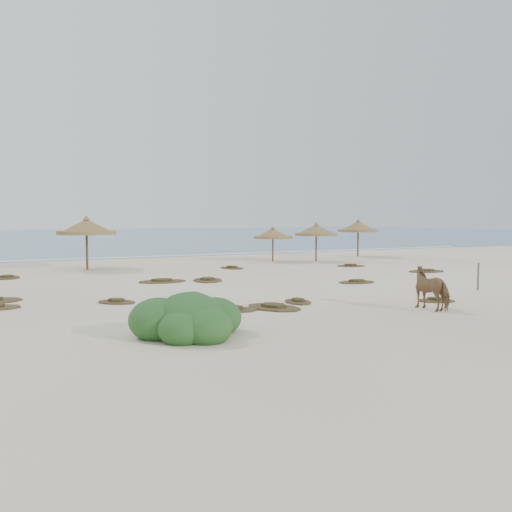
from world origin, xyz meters
name	(u,v)px	position (x,y,z in m)	size (l,w,h in m)	color
ground	(300,304)	(0.00, 0.00, 0.00)	(160.00, 160.00, 0.00)	beige
ocean	(40,237)	(0.00, 75.00, 0.00)	(200.00, 100.00, 0.01)	#2D6587
foam_line	(121,258)	(0.00, 26.00, 0.00)	(70.00, 0.60, 0.01)	white
palapa_2	(86,228)	(-4.06, 18.14, 2.46)	(4.07, 4.07, 3.17)	#4E3628
palapa_3	(87,228)	(-4.26, 17.08, 2.51)	(3.59, 3.59, 3.23)	#4E3628
palapa_4	(273,234)	(8.53, 17.30, 1.94)	(3.10, 3.10, 2.49)	#4E3628
palapa_5	(316,231)	(11.32, 16.03, 2.17)	(3.17, 3.17, 2.80)	#4E3628
palapa_6	(358,227)	(17.00, 18.63, 2.32)	(3.82, 3.82, 2.99)	#4E3628
horse	(433,288)	(3.36, -3.17, 0.73)	(0.78, 1.72, 1.45)	brown
fence_post_far	(478,276)	(8.80, -0.33, 0.59)	(0.09, 0.09, 1.19)	#69604F
bush	(190,320)	(-5.64, -3.54, 0.45)	(3.09, 2.72, 1.38)	#295A26
scrub_2	(116,302)	(-5.91, 3.26, 0.05)	(1.72, 1.75, 0.16)	#4D3D22
scrub_3	(208,280)	(-0.16, 8.35, 0.05)	(2.07, 2.55, 0.16)	#4D3D22
scrub_4	(357,282)	(5.86, 4.27, 0.05)	(1.91, 1.30, 0.16)	#4D3D22
scrub_5	(426,271)	(12.74, 6.77, 0.05)	(2.37, 1.68, 0.16)	#4D3D22
scrub_6	(7,277)	(-8.85, 14.21, 0.05)	(1.47, 2.06, 0.16)	#4D3D22
scrub_7	(232,268)	(3.72, 13.82, 0.05)	(1.46, 1.98, 0.16)	#4D3D22
scrub_9	(274,307)	(-1.39, -0.50, 0.05)	(2.06, 2.50, 0.16)	#4D3D22
scrub_10	(351,266)	(11.04, 11.63, 0.05)	(2.11, 1.82, 0.16)	#4D3D22
scrub_11	(232,309)	(-2.87, -0.30, 0.05)	(1.97, 1.62, 0.16)	#4D3D22
scrub_12	(436,300)	(4.76, -1.93, 0.05)	(1.65, 1.46, 0.16)	#4D3D22
scrub_13	(162,281)	(-2.32, 8.88, 0.05)	(2.44, 1.67, 0.16)	#4D3D22
scrub_14	(298,301)	(0.04, 0.22, 0.05)	(1.18, 1.56, 0.16)	#4D3D22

